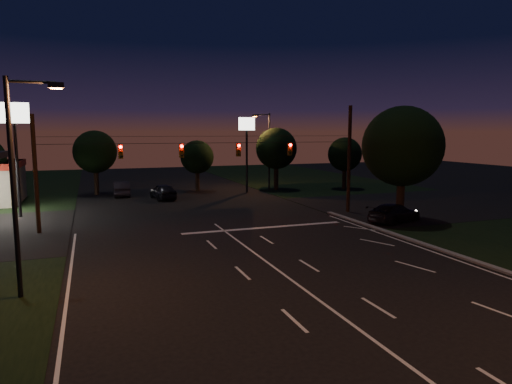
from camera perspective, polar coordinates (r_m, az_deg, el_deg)
name	(u,v)px	position (r m, az deg, el deg)	size (l,w,h in m)	color
ground	(293,281)	(21.43, 4.68, -11.08)	(140.00, 140.00, 0.00)	black
cross_street_right	(416,205)	(45.24, 19.41, -1.57)	(20.00, 16.00, 0.02)	black
center_line	(368,336)	(16.56, 13.78, -17.04)	(0.14, 40.00, 0.01)	silver
stop_bar	(264,228)	(32.80, 1.05, -4.47)	(12.00, 0.50, 0.01)	silver
utility_pole_right	(348,212)	(39.83, 11.39, -2.48)	(0.30, 0.30, 9.00)	black
utility_pole_left	(39,233)	(34.30, -25.46, -4.69)	(0.28, 0.28, 8.00)	black
signal_span	(211,150)	(34.49, -5.69, 5.30)	(24.00, 0.40, 1.56)	black
pole_sign_left_near	(15,130)	(40.80, -27.93, 6.88)	(2.20, 0.30, 9.10)	black
pole_sign_right	(247,137)	(51.18, -1.17, 6.88)	(1.80, 0.30, 8.40)	black
street_light_left	(19,172)	(20.67, -27.47, 2.27)	(2.20, 0.35, 9.00)	black
street_light_right_far	(267,145)	(54.19, 1.40, 5.86)	(2.20, 0.35, 9.00)	black
tree_right_near	(401,147)	(36.14, 17.71, 5.36)	(6.00, 6.00, 8.76)	black
tree_far_b	(95,152)	(52.61, -19.46, 4.70)	(4.60, 4.60, 6.98)	black
tree_far_c	(197,157)	(52.90, -7.39, 4.31)	(3.80, 3.80, 5.86)	black
tree_far_d	(276,149)	(53.70, 2.52, 5.40)	(4.80, 4.80, 7.30)	black
tree_far_e	(344,155)	(55.52, 11.00, 4.60)	(4.00, 4.00, 6.18)	black
car_oncoming_a	(163,191)	(47.44, -11.56, 0.08)	(1.87, 4.65, 1.59)	black
car_oncoming_b	(121,189)	(50.93, -16.48, 0.40)	(1.63, 4.66, 1.54)	black
car_cross	(394,213)	(36.19, 16.90, -2.52)	(2.00, 4.92, 1.43)	black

